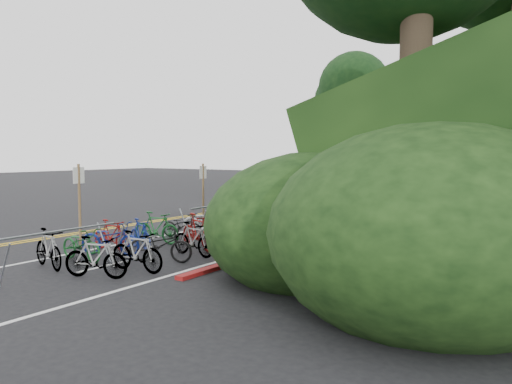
% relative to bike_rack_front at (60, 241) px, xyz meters
% --- Properties ---
extents(ground, '(120.00, 120.00, 0.00)m').
position_rel_bike_rack_front_xyz_m(ground, '(-2.94, 3.14, -0.81)').
color(ground, black).
rests_on(ground, ground).
extents(road_markings, '(7.47, 80.00, 0.01)m').
position_rel_bike_rack_front_xyz_m(road_markings, '(-2.31, 13.24, -0.80)').
color(road_markings, gold).
rests_on(road_markings, ground).
extents(red_curb, '(0.25, 28.00, 0.10)m').
position_rel_bike_rack_front_xyz_m(red_curb, '(2.76, 15.14, -0.76)').
color(red_curb, maroon).
rests_on(red_curb, ground).
extents(bike_rack_front, '(1.09, 3.26, 1.07)m').
position_rel_bike_rack_front_xyz_m(bike_rack_front, '(0.00, 0.00, 0.00)').
color(bike_rack_front, gray).
rests_on(bike_rack_front, ground).
extents(bike_racks_rest, '(1.14, 23.00, 1.17)m').
position_rel_bike_rack_front_xyz_m(bike_racks_rest, '(0.06, 16.14, 0.05)').
color(bike_racks_rest, gray).
rests_on(bike_racks_rest, ground).
extents(signpost_near, '(0.08, 0.40, 2.58)m').
position_rel_bike_rack_front_xyz_m(signpost_near, '(-2.53, 2.46, 0.67)').
color(signpost_near, brown).
rests_on(signpost_near, ground).
extents(signposts_rest, '(0.08, 18.40, 2.50)m').
position_rel_bike_rack_front_xyz_m(signposts_rest, '(-2.34, 17.14, 0.62)').
color(signposts_rest, brown).
rests_on(signposts_rest, ground).
extents(bike_front, '(0.46, 1.53, 0.92)m').
position_rel_bike_rack_front_xyz_m(bike_front, '(-1.40, 2.72, -0.35)').
color(bike_front, maroon).
rests_on(bike_front, ground).
extents(bike_valet, '(3.06, 8.15, 1.09)m').
position_rel_bike_rack_front_xyz_m(bike_valet, '(0.04, 3.37, -0.32)').
color(bike_valet, slate).
rests_on(bike_valet, ground).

